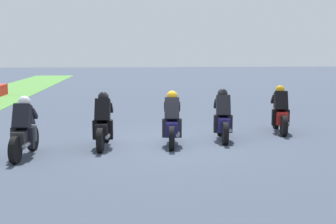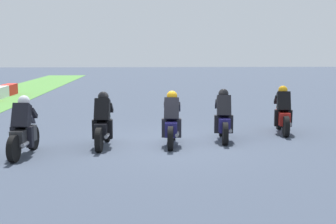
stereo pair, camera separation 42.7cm
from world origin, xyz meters
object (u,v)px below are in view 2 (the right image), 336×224
object	(u,v)px
rider_lane_a	(283,114)
rider_lane_d	(103,124)
rider_lane_b	(223,119)
rider_lane_c	(172,123)
rider_lane_e	(24,131)

from	to	relation	value
rider_lane_a	rider_lane_d	world-z (taller)	same
rider_lane_b	rider_lane_c	bearing A→B (deg)	116.10
rider_lane_a	rider_lane_b	distance (m)	2.36
rider_lane_b	rider_lane_c	xyz separation A→B (m)	(-0.58, 1.56, 0.00)
rider_lane_e	rider_lane_c	bearing A→B (deg)	-68.91
rider_lane_c	rider_lane_b	bearing A→B (deg)	-63.36
rider_lane_b	rider_lane_d	bearing A→B (deg)	106.95
rider_lane_a	rider_lane_b	bearing A→B (deg)	125.36
rider_lane_b	rider_lane_c	size ratio (longest dim) A/B	1.00
rider_lane_a	rider_lane_c	distance (m)	4.01
rider_lane_c	rider_lane_d	xyz separation A→B (m)	(-0.11, 1.89, 0.00)
rider_lane_b	rider_lane_c	distance (m)	1.66
rider_lane_d	rider_lane_e	distance (m)	2.14
rider_lane_a	rider_lane_e	world-z (taller)	same
rider_lane_a	rider_lane_b	size ratio (longest dim) A/B	1.00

